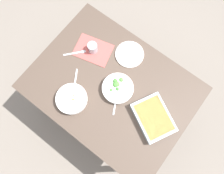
{
  "coord_description": "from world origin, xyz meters",
  "views": [
    {
      "loc": [
        0.25,
        -0.33,
        2.28
      ],
      "look_at": [
        0.0,
        0.0,
        0.74
      ],
      "focal_mm": 34.57,
      "sensor_mm": 36.0,
      "label": 1
    }
  ],
  "objects_px": {
    "side_plate": "(130,54)",
    "spoon_spare": "(78,53)",
    "stew_bowl": "(72,99)",
    "broccoli_bowl": "(118,88)",
    "baking_dish": "(153,118)",
    "spoon_by_broccoli": "(116,100)",
    "drink_cup": "(93,48)",
    "spoon_by_stew": "(75,83)"
  },
  "relations": [
    {
      "from": "side_plate",
      "to": "spoon_spare",
      "type": "bearing_deg",
      "value": -144.88
    },
    {
      "from": "stew_bowl",
      "to": "broccoli_bowl",
      "type": "xyz_separation_m",
      "value": [
        0.21,
        0.26,
        -0.0
      ]
    },
    {
      "from": "stew_bowl",
      "to": "side_plate",
      "type": "xyz_separation_m",
      "value": [
        0.12,
        0.54,
        -0.03
      ]
    },
    {
      "from": "broccoli_bowl",
      "to": "spoon_spare",
      "type": "relative_size",
      "value": 1.62
    },
    {
      "from": "baking_dish",
      "to": "side_plate",
      "type": "relative_size",
      "value": 1.67
    },
    {
      "from": "stew_bowl",
      "to": "broccoli_bowl",
      "type": "height_order",
      "value": "broccoli_bowl"
    },
    {
      "from": "broccoli_bowl",
      "to": "spoon_spare",
      "type": "xyz_separation_m",
      "value": [
        -0.42,
        0.05,
        -0.03
      ]
    },
    {
      "from": "spoon_by_broccoli",
      "to": "baking_dish",
      "type": "bearing_deg",
      "value": 9.92
    },
    {
      "from": "spoon_by_broccoli",
      "to": "side_plate",
      "type": "bearing_deg",
      "value": 110.62
    },
    {
      "from": "side_plate",
      "to": "spoon_spare",
      "type": "relative_size",
      "value": 1.54
    },
    {
      "from": "drink_cup",
      "to": "side_plate",
      "type": "xyz_separation_m",
      "value": [
        0.25,
        0.14,
        -0.03
      ]
    },
    {
      "from": "baking_dish",
      "to": "side_plate",
      "type": "xyz_separation_m",
      "value": [
        -0.42,
        0.3,
        -0.03
      ]
    },
    {
      "from": "broccoli_bowl",
      "to": "spoon_by_stew",
      "type": "height_order",
      "value": "broccoli_bowl"
    },
    {
      "from": "spoon_by_broccoli",
      "to": "drink_cup",
      "type": "bearing_deg",
      "value": 151.4
    },
    {
      "from": "drink_cup",
      "to": "spoon_by_stew",
      "type": "height_order",
      "value": "drink_cup"
    },
    {
      "from": "stew_bowl",
      "to": "spoon_spare",
      "type": "relative_size",
      "value": 1.59
    },
    {
      "from": "stew_bowl",
      "to": "side_plate",
      "type": "height_order",
      "value": "stew_bowl"
    },
    {
      "from": "spoon_by_stew",
      "to": "spoon_by_broccoli",
      "type": "xyz_separation_m",
      "value": [
        0.32,
        0.09,
        0.0
      ]
    },
    {
      "from": "spoon_by_stew",
      "to": "spoon_by_broccoli",
      "type": "distance_m",
      "value": 0.33
    },
    {
      "from": "spoon_spare",
      "to": "broccoli_bowl",
      "type": "bearing_deg",
      "value": -6.45
    },
    {
      "from": "drink_cup",
      "to": "spoon_by_broccoli",
      "type": "relative_size",
      "value": 0.52
    },
    {
      "from": "spoon_by_broccoli",
      "to": "broccoli_bowl",
      "type": "bearing_deg",
      "value": 118.35
    },
    {
      "from": "baking_dish",
      "to": "drink_cup",
      "type": "relative_size",
      "value": 4.33
    },
    {
      "from": "broccoli_bowl",
      "to": "stew_bowl",
      "type": "bearing_deg",
      "value": -128.93
    },
    {
      "from": "broccoli_bowl",
      "to": "spoon_spare",
      "type": "bearing_deg",
      "value": 173.55
    },
    {
      "from": "stew_bowl",
      "to": "spoon_spare",
      "type": "distance_m",
      "value": 0.37
    },
    {
      "from": "spoon_by_broccoli",
      "to": "spoon_spare",
      "type": "relative_size",
      "value": 1.14
    },
    {
      "from": "stew_bowl",
      "to": "spoon_spare",
      "type": "xyz_separation_m",
      "value": [
        -0.21,
        0.31,
        -0.03
      ]
    },
    {
      "from": "drink_cup",
      "to": "spoon_spare",
      "type": "bearing_deg",
      "value": -131.88
    },
    {
      "from": "baking_dish",
      "to": "spoon_by_stew",
      "type": "height_order",
      "value": "baking_dish"
    },
    {
      "from": "baking_dish",
      "to": "side_plate",
      "type": "bearing_deg",
      "value": 144.74
    },
    {
      "from": "drink_cup",
      "to": "spoon_by_broccoli",
      "type": "bearing_deg",
      "value": -28.6
    },
    {
      "from": "broccoli_bowl",
      "to": "side_plate",
      "type": "xyz_separation_m",
      "value": [
        -0.09,
        0.28,
        -0.02
      ]
    },
    {
      "from": "side_plate",
      "to": "spoon_by_stew",
      "type": "distance_m",
      "value": 0.47
    },
    {
      "from": "drink_cup",
      "to": "spoon_by_broccoli",
      "type": "distance_m",
      "value": 0.43
    },
    {
      "from": "side_plate",
      "to": "spoon_by_stew",
      "type": "bearing_deg",
      "value": -113.31
    },
    {
      "from": "stew_bowl",
      "to": "baking_dish",
      "type": "relative_size",
      "value": 0.62
    },
    {
      "from": "stew_bowl",
      "to": "baking_dish",
      "type": "distance_m",
      "value": 0.59
    },
    {
      "from": "stew_bowl",
      "to": "spoon_by_stew",
      "type": "xyz_separation_m",
      "value": [
        -0.07,
        0.11,
        -0.03
      ]
    },
    {
      "from": "baking_dish",
      "to": "spoon_spare",
      "type": "height_order",
      "value": "baking_dish"
    },
    {
      "from": "broccoli_bowl",
      "to": "spoon_by_broccoli",
      "type": "height_order",
      "value": "broccoli_bowl"
    },
    {
      "from": "drink_cup",
      "to": "stew_bowl",
      "type": "bearing_deg",
      "value": -72.33
    }
  ]
}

